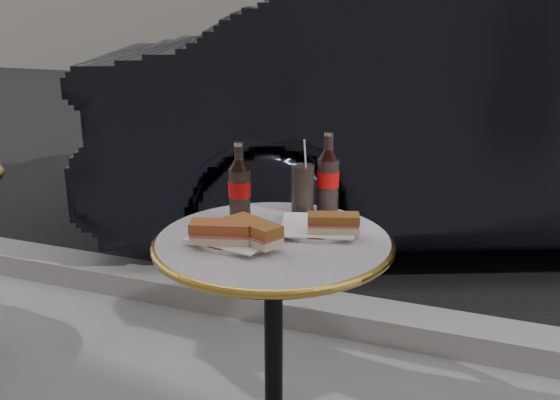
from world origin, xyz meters
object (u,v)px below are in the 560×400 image
(bistro_table, at_px, (274,362))
(cola_bottle_right, at_px, (328,172))
(plate_right, at_px, (317,228))
(cola_glass, at_px, (303,188))
(parked_car, at_px, (504,111))
(cola_bottle_left, at_px, (239,182))
(plate_left, at_px, (238,238))

(bistro_table, height_order, cola_bottle_right, cola_bottle_right)
(plate_right, height_order, cola_bottle_right, cola_bottle_right)
(cola_glass, distance_m, parked_car, 2.12)
(cola_bottle_right, xyz_separation_m, cola_glass, (-0.07, -0.03, -0.05))
(bistro_table, distance_m, cola_bottle_left, 0.50)
(cola_bottle_right, bearing_deg, cola_bottle_left, -139.81)
(cola_bottle_left, bearing_deg, plate_left, -68.05)
(plate_left, xyz_separation_m, plate_right, (0.17, 0.14, -0.00))
(plate_right, xyz_separation_m, cola_bottle_right, (-0.02, 0.17, 0.11))
(cola_bottle_right, height_order, parked_car, parked_car)
(bistro_table, distance_m, plate_right, 0.39)
(plate_right, bearing_deg, cola_bottle_left, -178.97)
(plate_right, relative_size, cola_bottle_left, 0.91)
(plate_right, xyz_separation_m, cola_glass, (-0.09, 0.14, 0.06))
(plate_left, height_order, parked_car, parked_car)
(parked_car, bearing_deg, plate_right, 146.45)
(parked_car, bearing_deg, cola_bottle_left, 140.99)
(bistro_table, bearing_deg, cola_bottle_right, 75.55)
(cola_bottle_left, distance_m, parked_car, 2.29)
(plate_right, distance_m, parked_car, 2.23)
(plate_right, bearing_deg, cola_glass, 122.50)
(plate_right, bearing_deg, cola_bottle_right, 97.39)
(cola_glass, bearing_deg, cola_bottle_right, 22.29)
(cola_glass, bearing_deg, cola_bottle_left, -133.31)
(parked_car, bearing_deg, plate_left, 143.15)
(bistro_table, height_order, plate_left, plate_left)
(cola_bottle_left, bearing_deg, parked_car, 73.95)
(cola_bottle_left, bearing_deg, plate_right, 1.03)
(plate_left, relative_size, cola_bottle_left, 0.94)
(cola_bottle_left, relative_size, parked_car, 0.05)
(cola_bottle_right, distance_m, parked_car, 2.08)
(plate_right, xyz_separation_m, parked_car, (0.41, 2.20, -0.01))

